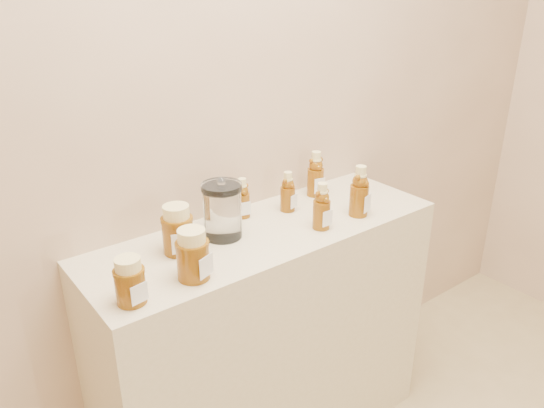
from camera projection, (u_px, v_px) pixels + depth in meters
wall_back at (228, 79)px, 1.66m from camera, size 3.50×0.02×2.70m
display_table at (268, 343)px, 1.88m from camera, size 1.20×0.40×0.90m
bear_bottle_back_left at (242, 195)px, 1.76m from camera, size 0.06×0.06×0.15m
bear_bottle_back_mid at (288, 189)px, 1.80m from camera, size 0.07×0.07×0.16m
bear_bottle_back_right at (316, 171)px, 1.92m from camera, size 0.08×0.08×0.19m
bear_bottle_front_left at (322, 203)px, 1.67m from camera, size 0.06×0.06×0.17m
bear_bottle_front_right at (360, 188)px, 1.76m from camera, size 0.08×0.08×0.20m
honey_jar_left at (130, 281)px, 1.30m from camera, size 0.09×0.09×0.12m
honey_jar_back at (177, 229)px, 1.53m from camera, size 0.12×0.12×0.15m
honey_jar_front at (193, 254)px, 1.40m from camera, size 0.12×0.12×0.14m
glass_canister at (222, 208)px, 1.62m from camera, size 0.14×0.14×0.19m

